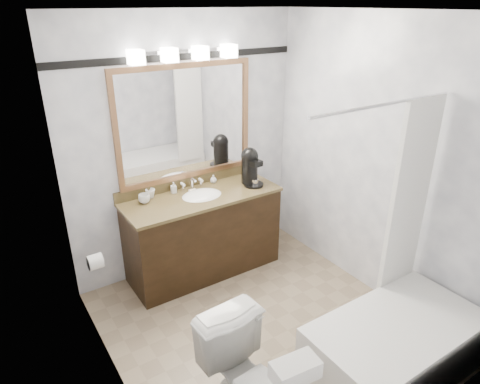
% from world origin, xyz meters
% --- Properties ---
extents(room, '(2.42, 2.62, 2.52)m').
position_xyz_m(room, '(0.00, 0.00, 1.25)').
color(room, gray).
rests_on(room, ground).
extents(vanity, '(1.53, 0.58, 0.97)m').
position_xyz_m(vanity, '(0.00, 1.02, 0.44)').
color(vanity, black).
rests_on(vanity, ground).
extents(mirror, '(1.40, 0.04, 1.10)m').
position_xyz_m(mirror, '(0.00, 1.28, 1.50)').
color(mirror, '#956743').
rests_on(mirror, room).
extents(vanity_light_bar, '(1.02, 0.14, 0.12)m').
position_xyz_m(vanity_light_bar, '(0.00, 1.23, 2.13)').
color(vanity_light_bar, silver).
rests_on(vanity_light_bar, room).
extents(accent_stripe, '(2.40, 0.01, 0.06)m').
position_xyz_m(accent_stripe, '(0.00, 1.29, 2.10)').
color(accent_stripe, black).
rests_on(accent_stripe, room).
extents(bathtub, '(1.30, 0.75, 1.96)m').
position_xyz_m(bathtub, '(0.55, -0.90, 0.28)').
color(bathtub, white).
rests_on(bathtub, ground).
extents(tp_roll, '(0.11, 0.12, 0.12)m').
position_xyz_m(tp_roll, '(-1.14, 0.66, 0.70)').
color(tp_roll, white).
rests_on(tp_roll, room).
extents(tissue_box, '(0.26, 0.16, 0.10)m').
position_xyz_m(tissue_box, '(-0.63, -1.12, 0.85)').
color(tissue_box, white).
rests_on(tissue_box, toilet).
extents(coffee_maker, '(0.20, 0.25, 0.38)m').
position_xyz_m(coffee_maker, '(0.55, 0.99, 1.05)').
color(coffee_maker, black).
rests_on(coffee_maker, vanity).
extents(cup_left, '(0.13, 0.13, 0.08)m').
position_xyz_m(cup_left, '(-0.52, 1.16, 0.89)').
color(cup_left, white).
rests_on(cup_left, vanity).
extents(cup_right, '(0.12, 0.12, 0.08)m').
position_xyz_m(cup_right, '(-0.43, 1.23, 0.89)').
color(cup_right, white).
rests_on(cup_right, vanity).
extents(soap_bottle_a, '(0.05, 0.06, 0.11)m').
position_xyz_m(soap_bottle_a, '(-0.20, 1.22, 0.90)').
color(soap_bottle_a, white).
rests_on(soap_bottle_a, vanity).
extents(soap_bottle_b, '(0.07, 0.07, 0.08)m').
position_xyz_m(soap_bottle_b, '(0.25, 1.22, 0.89)').
color(soap_bottle_b, white).
rests_on(soap_bottle_b, vanity).
extents(soap_bar, '(0.07, 0.05, 0.02)m').
position_xyz_m(soap_bar, '(-0.03, 1.13, 0.86)').
color(soap_bar, beige).
rests_on(soap_bar, vanity).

